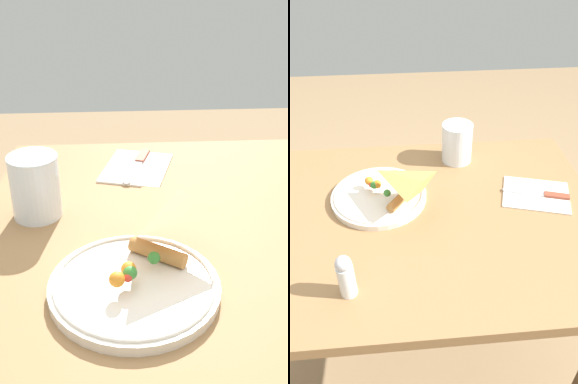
% 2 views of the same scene
% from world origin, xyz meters
% --- Properties ---
extents(ground_plane, '(6.00, 6.00, 0.00)m').
position_xyz_m(ground_plane, '(0.00, 0.00, 0.00)').
color(ground_plane, '#997A56').
extents(dining_table, '(0.98, 0.68, 0.76)m').
position_xyz_m(dining_table, '(0.00, 0.00, 0.63)').
color(dining_table, olive).
rests_on(dining_table, ground_plane).
extents(plate_pizza, '(0.25, 0.25, 0.05)m').
position_xyz_m(plate_pizza, '(0.08, -0.07, 0.78)').
color(plate_pizza, silver).
rests_on(plate_pizza, dining_table).
extents(milk_glass, '(0.09, 0.09, 0.12)m').
position_xyz_m(milk_glass, '(-0.15, -0.24, 0.82)').
color(milk_glass, white).
rests_on(milk_glass, dining_table).
extents(napkin_folded, '(0.20, 0.18, 0.00)m').
position_xyz_m(napkin_folded, '(-0.34, -0.05, 0.76)').
color(napkin_folded, white).
rests_on(napkin_folded, dining_table).
extents(butter_knife, '(0.17, 0.07, 0.01)m').
position_xyz_m(butter_knife, '(-0.35, -0.05, 0.77)').
color(butter_knife, '#99422D').
rests_on(butter_knife, napkin_folded).
extents(salt_shaker, '(0.03, 0.03, 0.11)m').
position_xyz_m(salt_shaker, '(0.13, 0.22, 0.81)').
color(salt_shaker, white).
rests_on(salt_shaker, dining_table).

